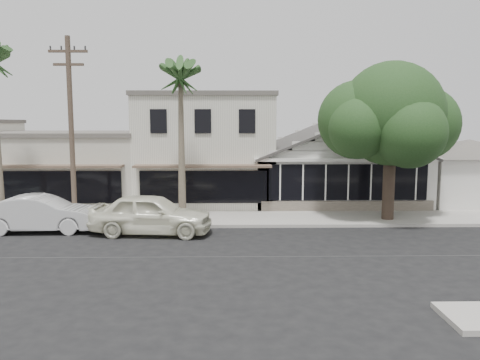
{
  "coord_description": "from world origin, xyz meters",
  "views": [
    {
      "loc": [
        -1.42,
        -17.08,
        5.0
      ],
      "look_at": [
        -1.03,
        6.0,
        2.19
      ],
      "focal_mm": 35.0,
      "sensor_mm": 36.0,
      "label": 1
    }
  ],
  "objects_px": {
    "car_1": "(41,214)",
    "utility_pole": "(71,128)",
    "car_0": "(151,214)",
    "shade_tree": "(388,117)"
  },
  "relations": [
    {
      "from": "car_1",
      "to": "utility_pole",
      "type": "bearing_deg",
      "value": -54.97
    },
    {
      "from": "car_0",
      "to": "car_1",
      "type": "distance_m",
      "value": 5.2
    },
    {
      "from": "utility_pole",
      "to": "shade_tree",
      "type": "xyz_separation_m",
      "value": [
        15.43,
        1.22,
        0.5
      ]
    },
    {
      "from": "utility_pole",
      "to": "car_0",
      "type": "relative_size",
      "value": 1.65
    },
    {
      "from": "utility_pole",
      "to": "car_0",
      "type": "height_order",
      "value": "utility_pole"
    },
    {
      "from": "utility_pole",
      "to": "car_0",
      "type": "bearing_deg",
      "value": -20.66
    },
    {
      "from": "car_0",
      "to": "utility_pole",
      "type": "bearing_deg",
      "value": 74.6
    },
    {
      "from": "car_0",
      "to": "car_1",
      "type": "height_order",
      "value": "car_0"
    },
    {
      "from": "car_0",
      "to": "car_1",
      "type": "relative_size",
      "value": 1.06
    },
    {
      "from": "utility_pole",
      "to": "car_1",
      "type": "bearing_deg",
      "value": -143.07
    }
  ]
}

